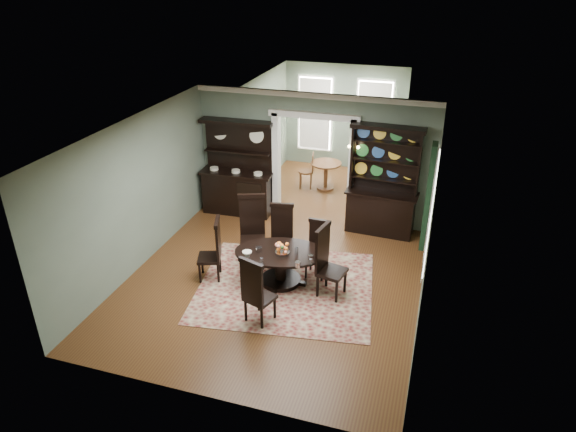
% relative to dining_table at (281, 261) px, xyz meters
% --- Properties ---
extents(room, '(5.51, 6.01, 3.01)m').
position_rel_dining_table_xyz_m(room, '(-0.14, -0.03, 1.10)').
color(room, '#5A3517').
rests_on(room, ground).
extents(parlor, '(3.51, 3.50, 3.01)m').
position_rel_dining_table_xyz_m(parlor, '(-0.14, 5.46, 1.04)').
color(parlor, '#5A3517').
rests_on(parlor, ground).
extents(doorway_trim, '(2.08, 0.25, 2.57)m').
position_rel_dining_table_xyz_m(doorway_trim, '(-0.14, 2.93, 1.14)').
color(doorway_trim, white).
rests_on(doorway_trim, floor).
extents(right_window, '(0.15, 1.47, 2.12)m').
position_rel_dining_table_xyz_m(right_window, '(2.55, 0.86, 1.13)').
color(right_window, white).
rests_on(right_window, wall_right).
extents(wall_sconce, '(0.27, 0.21, 0.21)m').
position_rel_dining_table_xyz_m(wall_sconce, '(0.81, 2.77, 1.41)').
color(wall_sconce, '#B99131').
rests_on(wall_sconce, back_wall_right).
extents(rug, '(3.61, 3.29, 0.01)m').
position_rel_dining_table_xyz_m(rug, '(0.14, -0.12, -0.47)').
color(rug, maroon).
rests_on(rug, floor).
extents(dining_table, '(1.92, 1.90, 0.68)m').
position_rel_dining_table_xyz_m(dining_table, '(0.00, 0.00, 0.00)').
color(dining_table, black).
rests_on(dining_table, rug).
extents(centerpiece, '(1.39, 0.89, 0.23)m').
position_rel_dining_table_xyz_m(centerpiece, '(0.06, -0.07, 0.27)').
color(centerpiece, silver).
rests_on(centerpiece, dining_table).
extents(chair_far_left, '(0.67, 0.66, 1.43)m').
position_rel_dining_table_xyz_m(chair_far_left, '(-0.80, 0.65, 0.28)').
color(chair_far_left, black).
rests_on(chair_far_left, rug).
extents(chair_far_mid, '(0.55, 0.53, 1.25)m').
position_rel_dining_table_xyz_m(chair_far_mid, '(-0.23, 0.78, 0.18)').
color(chair_far_mid, black).
rests_on(chair_far_mid, rug).
extents(chair_far_right, '(0.44, 0.42, 1.15)m').
position_rel_dining_table_xyz_m(chair_far_right, '(0.59, 0.52, 0.13)').
color(chair_far_right, black).
rests_on(chair_far_right, rug).
extents(chair_end_left, '(0.57, 0.58, 1.26)m').
position_rel_dining_table_xyz_m(chair_end_left, '(-1.26, -0.22, 0.19)').
color(chair_end_left, black).
rests_on(chair_end_left, rug).
extents(chair_end_right, '(0.58, 0.60, 1.37)m').
position_rel_dining_table_xyz_m(chair_end_right, '(0.90, -0.09, 0.25)').
color(chair_end_right, black).
rests_on(chair_end_right, rug).
extents(chair_near, '(0.59, 0.58, 1.27)m').
position_rel_dining_table_xyz_m(chair_near, '(-0.02, -1.30, 0.19)').
color(chair_near, black).
rests_on(chair_near, rug).
extents(sideboard, '(1.75, 0.68, 2.28)m').
position_rel_dining_table_xyz_m(sideboard, '(-1.94, 2.66, 0.32)').
color(sideboard, black).
rests_on(sideboard, floor).
extents(welsh_dresser, '(1.61, 0.67, 2.46)m').
position_rel_dining_table_xyz_m(welsh_dresser, '(1.51, 2.66, 0.42)').
color(welsh_dresser, black).
rests_on(welsh_dresser, floor).
extents(parlor_table, '(0.82, 0.82, 0.76)m').
position_rel_dining_table_xyz_m(parlor_table, '(-0.22, 4.62, 0.02)').
color(parlor_table, '#562C18').
rests_on(parlor_table, parlor_floor).
extents(parlor_chair_left, '(0.43, 0.42, 0.96)m').
position_rel_dining_table_xyz_m(parlor_chair_left, '(-0.70, 4.60, 0.04)').
color(parlor_chair_left, '#562C18').
rests_on(parlor_chair_left, parlor_floor).
extents(parlor_chair_right, '(0.38, 0.38, 0.84)m').
position_rel_dining_table_xyz_m(parlor_chair_right, '(0.53, 4.73, -0.02)').
color(parlor_chair_right, '#562C18').
rests_on(parlor_chair_right, parlor_floor).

